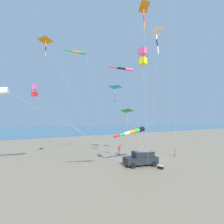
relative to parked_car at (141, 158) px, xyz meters
name	(u,v)px	position (x,y,z in m)	size (l,w,h in m)	color
ground_plane	(145,159)	(-2.47, 3.52, -0.95)	(600.00, 600.00, 0.00)	gray
ocean_water_strip	(9,129)	(-167.47, 3.52, -0.95)	(240.00, 600.00, 0.01)	#386B84
parked_car	(141,158)	(0.00, 0.00, 0.00)	(3.24, 4.68, 1.85)	black
cooler_box	(161,167)	(2.47, 0.72, -0.74)	(0.62, 0.42, 0.42)	black
person_adult_flyer	(119,149)	(-7.30, 2.40, 0.05)	(0.55, 0.43, 1.84)	#3D7F51
person_child_green_jacket	(175,152)	(-0.62, 8.75, -0.22)	(0.37, 0.45, 1.34)	#B72833
kite_box_blue_topmost	(143,56)	(5.63, -5.74, 10.41)	(3.82, 4.85, 12.09)	#EF4C93
kite_delta_long_streamer_left	(143,8)	(4.69, -4.55, 15.87)	(4.38, 5.64, 17.29)	orange
kite_windsock_small_distant	(79,53)	(-6.40, -5.94, 14.77)	(2.60, 9.49, 16.40)	green
kite_windsock_magenta_far_left	(125,69)	(-1.78, -1.20, 12.08)	(3.20, 8.45, 13.26)	#EF4C93
kite_delta_long_streamer_right	(115,87)	(-6.63, 1.01, 10.67)	(5.96, 9.08, 12.00)	#1EB7C6
kite_box_red_high_left	(35,91)	(-10.04, -10.89, 9.16)	(8.49, 9.84, 10.91)	#EF4C93
kite_delta_yellow_midlevel	(157,32)	(2.81, -0.07, 15.82)	(4.67, 4.07, 17.22)	white
kite_windsock_teal_far_right	(133,131)	(-1.45, 0.04, 3.42)	(3.22, 11.18, 5.05)	black
kite_delta_purple_drifting	(45,41)	(-12.00, -9.07, 17.76)	(4.05, 10.37, 19.24)	orange
kite_delta_orange_high_right	(127,111)	(-1.66, -0.93, 6.27)	(2.00, 4.09, 7.59)	green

